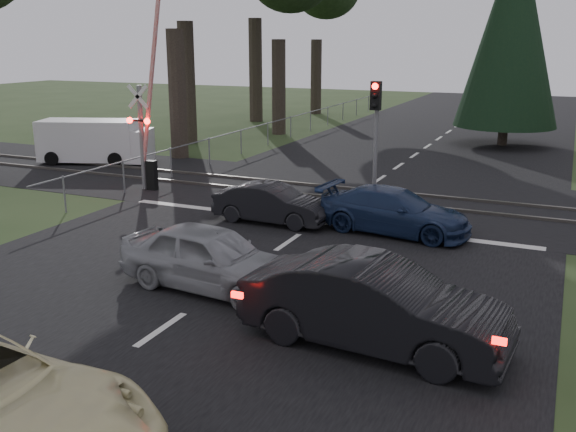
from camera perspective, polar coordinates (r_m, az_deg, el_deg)
The scene contains 15 objects.
ground at distance 12.68m, azimuth -11.22°, elevation -9.89°, with size 120.00×120.00×0.00m, color #2B3E1C.
road at distance 21.13m, azimuth 4.39°, elevation 0.68°, with size 14.00×100.00×0.01m, color black.
rail_corridor at distance 22.97m, azimuth 6.07°, elevation 1.84°, with size 120.00×8.00×0.01m, color black.
stop_line at distance 19.50m, azimuth 2.61°, elevation -0.52°, with size 13.00×0.35×0.00m, color silver.
rail_near at distance 22.22m, azimuth 5.43°, elevation 1.51°, with size 120.00×0.12×0.10m, color #59544C.
rail_far at distance 23.71m, azimuth 6.67°, elevation 2.35°, with size 120.00×0.12×0.10m, color #59544C.
crossing_signal at distance 23.92m, azimuth -12.46°, elevation 7.11°, with size 1.62×0.38×6.96m.
traffic_signal_center at distance 20.94m, azimuth 7.78°, elevation 8.26°, with size 0.32×0.48×4.10m.
conifer_tree at distance 35.45m, azimuth 19.32°, elevation 15.59°, with size 5.20×5.20×11.00m.
fence_left at distance 35.38m, azimuth -0.74°, elevation 6.68°, with size 0.10×36.00×1.20m, color slate, non-canonical shape.
dark_hatchback at distance 11.62m, azimuth 7.67°, elevation -7.88°, with size 1.67×4.79×1.58m, color black.
silver_car at distance 14.24m, azimuth -6.92°, elevation -3.71°, with size 1.70×4.22×1.44m, color gray.
blue_sedan at distance 18.53m, azimuth 9.41°, elevation 0.43°, with size 1.78×4.38×1.27m, color #19284B.
dark_car_far at distance 19.31m, azimuth -1.42°, elevation 1.09°, with size 1.24×3.57×1.18m, color black.
white_van at distance 30.15m, azimuth -16.56°, elevation 6.39°, with size 5.19×3.27×1.91m.
Camera 1 is at (6.77, -9.29, 5.35)m, focal length 40.00 mm.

